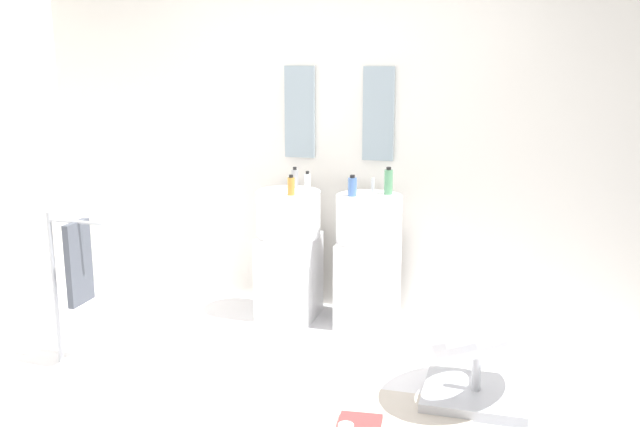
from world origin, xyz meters
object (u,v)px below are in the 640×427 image
lounge_chair (478,340)px  towel_rack (75,266)px  pedestal_sink_left (289,251)px  soap_bottle_green (388,182)px  soap_bottle_clear (308,181)px  pedestal_sink_right (368,257)px  soap_bottle_grey (295,178)px  soap_bottle_blue (352,186)px  magazine_red (360,423)px  soap_bottle_amber (291,186)px

lounge_chair → towel_rack: 2.37m
pedestal_sink_left → soap_bottle_green: 0.87m
lounge_chair → soap_bottle_clear: bearing=140.0°
soap_bottle_green → pedestal_sink_right: bearing=-144.8°
soap_bottle_grey → soap_bottle_green: soap_bottle_green is taller
pedestal_sink_left → soap_bottle_blue: bearing=-5.4°
magazine_red → soap_bottle_grey: soap_bottle_grey is taller
pedestal_sink_right → soap_bottle_grey: bearing=166.6°
towel_rack → soap_bottle_clear: size_ratio=7.48×
soap_bottle_amber → soap_bottle_green: size_ratio=0.75×
pedestal_sink_left → soap_bottle_clear: (0.10, 0.12, 0.49)m
soap_bottle_amber → soap_bottle_blue: soap_bottle_blue is taller
towel_rack → soap_bottle_amber: 1.48m
magazine_red → soap_bottle_clear: (-0.73, 1.52, 0.95)m
lounge_chair → soap_bottle_clear: size_ratio=8.43×
lounge_chair → soap_bottle_clear: 1.78m
soap_bottle_green → soap_bottle_clear: 0.59m
soap_bottle_amber → soap_bottle_grey: soap_bottle_grey is taller
pedestal_sink_right → lounge_chair: pedestal_sink_right is taller
pedestal_sink_left → soap_bottle_grey: 0.52m
pedestal_sink_right → soap_bottle_green: 0.54m
soap_bottle_blue → soap_bottle_grey: (-0.46, 0.18, 0.00)m
pedestal_sink_right → soap_bottle_amber: (-0.51, -0.13, 0.50)m
towel_rack → soap_bottle_clear: bearing=49.4°
lounge_chair → towel_rack: towel_rack is taller
soap_bottle_clear → lounge_chair: bearing=-40.0°
pedestal_sink_left → soap_bottle_amber: bearing=-64.1°
soap_bottle_blue → soap_bottle_clear: bearing=155.6°
soap_bottle_clear → soap_bottle_green: bearing=-3.8°
pedestal_sink_left → soap_bottle_amber: size_ratio=7.26×
pedestal_sink_left → soap_bottle_blue: size_ratio=7.07×
soap_bottle_amber → soap_bottle_clear: (0.04, 0.25, -0.01)m
magazine_red → soap_bottle_blue: bearing=99.7°
pedestal_sink_left → soap_bottle_clear: size_ratio=8.02×
lounge_chair → magazine_red: 0.78m
soap_bottle_blue → lounge_chair: bearing=-44.8°
pedestal_sink_right → soap_bottle_blue: 0.51m
magazine_red → pedestal_sink_left: bearing=115.4°
soap_bottle_blue → soap_bottle_grey: size_ratio=0.96×
pedestal_sink_right → towel_rack: 1.92m
pedestal_sink_right → soap_bottle_green: (0.12, 0.08, 0.52)m
towel_rack → soap_bottle_clear: soap_bottle_clear is taller
pedestal_sink_left → soap_bottle_clear: soap_bottle_clear is taller
soap_bottle_grey → soap_bottle_blue: bearing=-21.3°
magazine_red → soap_bottle_grey: bearing=113.0°
pedestal_sink_right → lounge_chair: bearing=-49.7°
pedestal_sink_left → magazine_red: pedestal_sink_left is taller
magazine_red → soap_bottle_grey: (-0.83, 1.54, 0.97)m
soap_bottle_blue → soap_bottle_clear: soap_bottle_blue is taller
towel_rack → soap_bottle_clear: (1.07, 1.25, 0.35)m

